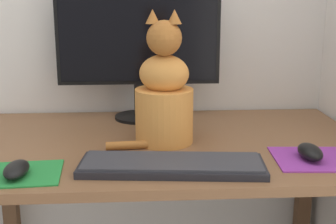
{
  "coord_description": "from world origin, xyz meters",
  "views": [
    {
      "loc": [
        -0.07,
        -1.3,
        1.17
      ],
      "look_at": [
        0.0,
        -0.12,
        0.87
      ],
      "focal_mm": 50.0,
      "sensor_mm": 36.0,
      "label": 1
    }
  ],
  "objects_px": {
    "computer_mouse_left": "(16,169)",
    "computer_mouse_right": "(310,152)",
    "monitor": "(139,42)",
    "cat": "(164,95)",
    "keyboard": "(172,165)"
  },
  "relations": [
    {
      "from": "monitor",
      "to": "computer_mouse_left",
      "type": "bearing_deg",
      "value": -119.37
    },
    {
      "from": "keyboard",
      "to": "computer_mouse_left",
      "type": "distance_m",
      "value": 0.37
    },
    {
      "from": "monitor",
      "to": "keyboard",
      "type": "distance_m",
      "value": 0.55
    },
    {
      "from": "computer_mouse_left",
      "to": "computer_mouse_right",
      "type": "height_order",
      "value": "computer_mouse_right"
    },
    {
      "from": "monitor",
      "to": "cat",
      "type": "distance_m",
      "value": 0.3
    },
    {
      "from": "keyboard",
      "to": "computer_mouse_right",
      "type": "relative_size",
      "value": 4.36
    },
    {
      "from": "monitor",
      "to": "cat",
      "type": "bearing_deg",
      "value": -75.42
    },
    {
      "from": "monitor",
      "to": "keyboard",
      "type": "bearing_deg",
      "value": -81.0
    },
    {
      "from": "cat",
      "to": "computer_mouse_right",
      "type": "bearing_deg",
      "value": -10.4
    },
    {
      "from": "computer_mouse_right",
      "to": "keyboard",
      "type": "bearing_deg",
      "value": -173.25
    },
    {
      "from": "computer_mouse_left",
      "to": "cat",
      "type": "distance_m",
      "value": 0.45
    },
    {
      "from": "monitor",
      "to": "keyboard",
      "type": "xyz_separation_m",
      "value": [
        0.08,
        -0.49,
        -0.25
      ]
    },
    {
      "from": "monitor",
      "to": "cat",
      "type": "relative_size",
      "value": 1.44
    },
    {
      "from": "cat",
      "to": "keyboard",
      "type": "bearing_deg",
      "value": -72.96
    },
    {
      "from": "monitor",
      "to": "computer_mouse_left",
      "type": "height_order",
      "value": "monitor"
    }
  ]
}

